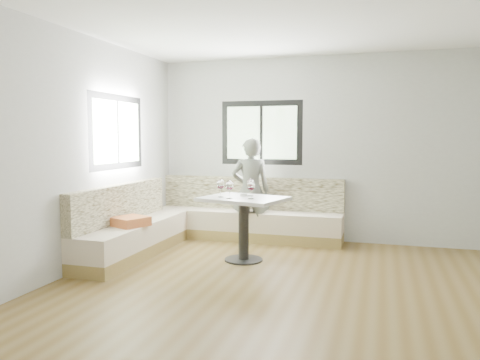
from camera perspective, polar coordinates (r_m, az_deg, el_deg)
name	(u,v)px	position (r m, az deg, el deg)	size (l,w,h in m)	color
room	(281,154)	(4.83, 5.00, 3.22)	(5.01, 5.01, 2.81)	brown
banquette	(201,223)	(6.87, -4.82, -5.26)	(2.90, 2.80, 0.95)	olive
table	(244,213)	(5.97, 0.45, -4.07)	(1.16, 1.00, 0.82)	black
person	(251,190)	(7.03, 1.30, -1.25)	(0.57, 0.38, 1.57)	#5C5F56
olive_ramekin	(244,195)	(6.04, 0.45, -1.80)	(0.09, 0.09, 0.04)	white
wine_glass_a	(220,185)	(5.93, -2.40, -0.60)	(0.10, 0.10, 0.22)	white
wine_glass_b	(229,186)	(5.77, -1.29, -0.75)	(0.10, 0.10, 0.22)	white
wine_glass_c	(251,186)	(5.74, 1.32, -0.78)	(0.10, 0.10, 0.22)	white
wine_glass_d	(251,184)	(6.03, 1.29, -0.50)	(0.10, 0.10, 0.22)	white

